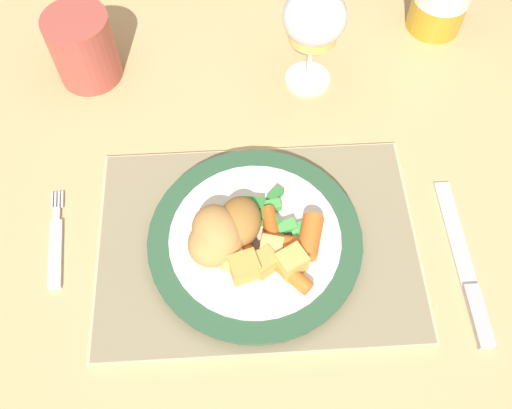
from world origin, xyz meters
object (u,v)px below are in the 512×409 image
at_px(dining_table, 283,173).
at_px(dinner_plate, 255,241).
at_px(table_knife, 467,274).
at_px(wine_glass, 314,21).
at_px(fork, 56,246).
at_px(drinking_cup, 83,46).

relative_size(dining_table, dinner_plate, 5.23).
xyz_separation_m(table_knife, wine_glass, (-0.15, 0.30, 0.10)).
xyz_separation_m(dinner_plate, fork, (-0.23, 0.01, -0.01)).
xyz_separation_m(dinner_plate, drinking_cup, (-0.21, 0.28, 0.03)).
bearing_deg(table_knife, dining_table, 131.95).
bearing_deg(table_knife, drinking_cup, 143.48).
xyz_separation_m(table_knife, drinking_cup, (-0.44, 0.33, 0.05)).
relative_size(dinner_plate, drinking_cup, 2.47).
bearing_deg(wine_glass, dining_table, -112.25).
bearing_deg(drinking_cup, dining_table, -25.35).
xyz_separation_m(dinner_plate, table_knife, (0.23, -0.05, -0.01)).
distance_m(dinner_plate, wine_glass, 0.28).
bearing_deg(fork, dining_table, 27.46).
height_order(fork, wine_glass, wine_glass).
xyz_separation_m(fork, drinking_cup, (0.02, 0.26, 0.05)).
distance_m(fork, drinking_cup, 0.27).
relative_size(dining_table, table_knife, 6.11).
relative_size(dinner_plate, table_knife, 1.17).
bearing_deg(dining_table, table_knife, -48.05).
xyz_separation_m(wine_glass, drinking_cup, (-0.29, 0.03, -0.05)).
bearing_deg(dinner_plate, dining_table, 72.93).
distance_m(dinner_plate, table_knife, 0.24).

